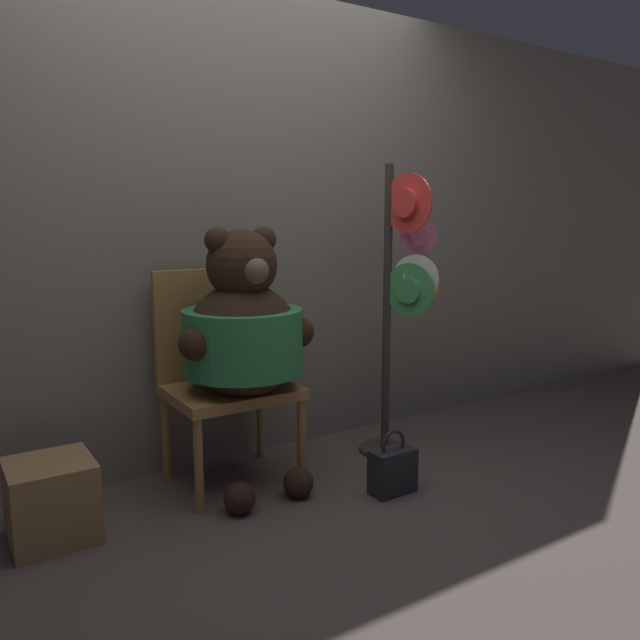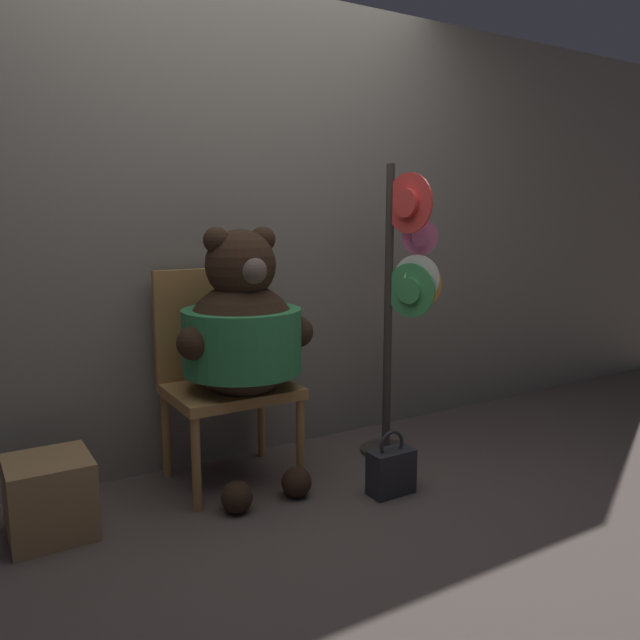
# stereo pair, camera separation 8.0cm
# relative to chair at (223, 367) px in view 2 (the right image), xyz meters

# --- Properties ---
(ground_plane) EXTENTS (14.00, 14.00, 0.00)m
(ground_plane) POSITION_rel_chair_xyz_m (0.13, -0.32, -0.55)
(ground_plane) COLOR #4C423D
(wall_back) EXTENTS (8.00, 0.10, 2.40)m
(wall_back) POSITION_rel_chair_xyz_m (0.13, 0.26, 0.65)
(wall_back) COLOR slate
(wall_back) RESTS_ON ground_plane
(chair) EXTENTS (0.58, 0.48, 1.02)m
(chair) POSITION_rel_chair_xyz_m (0.00, 0.00, 0.00)
(chair) COLOR #9E703D
(chair) RESTS_ON ground_plane
(teddy_bear) EXTENTS (0.66, 0.59, 1.23)m
(teddy_bear) POSITION_rel_chair_xyz_m (0.03, -0.17, 0.19)
(teddy_bear) COLOR black
(teddy_bear) RESTS_ON ground_plane
(hat_display_rack) EXTENTS (0.46, 0.41, 1.53)m
(hat_display_rack) POSITION_rel_chair_xyz_m (0.92, -0.24, 0.33)
(hat_display_rack) COLOR #332D28
(hat_display_rack) RESTS_ON ground_plane
(handbag_on_ground) EXTENTS (0.21, 0.11, 0.31)m
(handbag_on_ground) POSITION_rel_chair_xyz_m (0.57, -0.60, -0.44)
(handbag_on_ground) COLOR #232328
(handbag_on_ground) RESTS_ON ground_plane
(wooden_crate) EXTENTS (0.32, 0.32, 0.32)m
(wooden_crate) POSITION_rel_chair_xyz_m (-0.83, -0.19, -0.39)
(wooden_crate) COLOR #937047
(wooden_crate) RESTS_ON ground_plane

